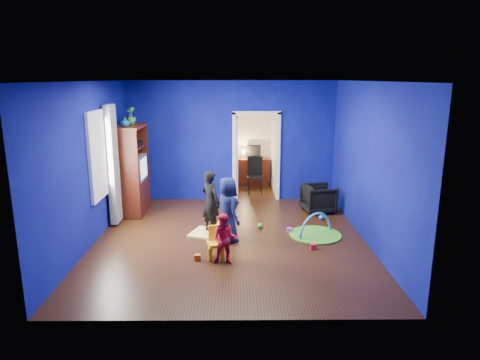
{
  "coord_description": "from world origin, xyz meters",
  "views": [
    {
      "loc": [
        0.12,
        -7.55,
        2.96
      ],
      "look_at": [
        0.18,
        0.4,
        1.05
      ],
      "focal_mm": 32.0,
      "sensor_mm": 36.0,
      "label": 1
    }
  ],
  "objects_px": {
    "crt_tv": "(133,168)",
    "toddler_red": "(225,239)",
    "child_black": "(211,202)",
    "folding_chair": "(255,176)",
    "tv_armoire": "(132,170)",
    "study_desk": "(254,171)",
    "play_mat": "(315,235)",
    "armchair": "(319,198)",
    "vase": "(125,122)",
    "child_navy": "(228,210)",
    "hopper_ball": "(226,227)",
    "kid_chair": "(216,245)"
  },
  "relations": [
    {
      "from": "armchair",
      "to": "hopper_ball",
      "type": "height_order",
      "value": "armchair"
    },
    {
      "from": "child_navy",
      "to": "folding_chair",
      "type": "distance_m",
      "value": 3.44
    },
    {
      "from": "crt_tv",
      "to": "toddler_red",
      "type": "bearing_deg",
      "value": -53.01
    },
    {
      "from": "tv_armoire",
      "to": "study_desk",
      "type": "bearing_deg",
      "value": 42.48
    },
    {
      "from": "armchair",
      "to": "study_desk",
      "type": "distance_m",
      "value": 2.92
    },
    {
      "from": "tv_armoire",
      "to": "hopper_ball",
      "type": "bearing_deg",
      "value": -35.78
    },
    {
      "from": "armchair",
      "to": "child_black",
      "type": "xyz_separation_m",
      "value": [
        -2.35,
        -1.3,
        0.31
      ]
    },
    {
      "from": "child_navy",
      "to": "crt_tv",
      "type": "relative_size",
      "value": 1.73
    },
    {
      "from": "armchair",
      "to": "child_black",
      "type": "height_order",
      "value": "child_black"
    },
    {
      "from": "kid_chair",
      "to": "study_desk",
      "type": "distance_m",
      "value": 5.2
    },
    {
      "from": "child_black",
      "to": "tv_armoire",
      "type": "distance_m",
      "value": 2.27
    },
    {
      "from": "vase",
      "to": "crt_tv",
      "type": "bearing_deg",
      "value": 82.41
    },
    {
      "from": "toddler_red",
      "to": "vase",
      "type": "xyz_separation_m",
      "value": [
        -2.13,
        2.47,
        1.64
      ]
    },
    {
      "from": "child_navy",
      "to": "play_mat",
      "type": "distance_m",
      "value": 1.8
    },
    {
      "from": "vase",
      "to": "child_black",
      "type": "bearing_deg",
      "value": -29.11
    },
    {
      "from": "crt_tv",
      "to": "folding_chair",
      "type": "relative_size",
      "value": 0.76
    },
    {
      "from": "child_black",
      "to": "hopper_ball",
      "type": "distance_m",
      "value": 0.57
    },
    {
      "from": "child_navy",
      "to": "tv_armoire",
      "type": "height_order",
      "value": "tv_armoire"
    },
    {
      "from": "child_black",
      "to": "child_navy",
      "type": "height_order",
      "value": "child_black"
    },
    {
      "from": "child_black",
      "to": "toddler_red",
      "type": "distance_m",
      "value": 1.51
    },
    {
      "from": "tv_armoire",
      "to": "child_black",
      "type": "bearing_deg",
      "value": -35.82
    },
    {
      "from": "kid_chair",
      "to": "armchair",
      "type": "bearing_deg",
      "value": 32.32
    },
    {
      "from": "armchair",
      "to": "child_navy",
      "type": "xyz_separation_m",
      "value": [
        -2.01,
        -1.76,
        0.3
      ]
    },
    {
      "from": "child_navy",
      "to": "tv_armoire",
      "type": "distance_m",
      "value": 2.81
    },
    {
      "from": "toddler_red",
      "to": "kid_chair",
      "type": "xyz_separation_m",
      "value": [
        -0.15,
        0.2,
        -0.17
      ]
    },
    {
      "from": "play_mat",
      "to": "study_desk",
      "type": "bearing_deg",
      "value": 104.27
    },
    {
      "from": "child_black",
      "to": "tv_armoire",
      "type": "height_order",
      "value": "tv_armoire"
    },
    {
      "from": "tv_armoire",
      "to": "crt_tv",
      "type": "distance_m",
      "value": 0.06
    },
    {
      "from": "toddler_red",
      "to": "play_mat",
      "type": "height_order",
      "value": "toddler_red"
    },
    {
      "from": "tv_armoire",
      "to": "crt_tv",
      "type": "xyz_separation_m",
      "value": [
        0.04,
        0.0,
        0.04
      ]
    },
    {
      "from": "toddler_red",
      "to": "vase",
      "type": "height_order",
      "value": "vase"
    },
    {
      "from": "folding_chair",
      "to": "crt_tv",
      "type": "bearing_deg",
      "value": -149.84
    },
    {
      "from": "armchair",
      "to": "play_mat",
      "type": "relative_size",
      "value": 0.69
    },
    {
      "from": "crt_tv",
      "to": "play_mat",
      "type": "height_order",
      "value": "crt_tv"
    },
    {
      "from": "child_navy",
      "to": "folding_chair",
      "type": "xyz_separation_m",
      "value": [
        0.64,
        3.37,
        -0.15
      ]
    },
    {
      "from": "child_black",
      "to": "folding_chair",
      "type": "bearing_deg",
      "value": -65.05
    },
    {
      "from": "child_black",
      "to": "hopper_ball",
      "type": "height_order",
      "value": "child_black"
    },
    {
      "from": "armchair",
      "to": "crt_tv",
      "type": "xyz_separation_m",
      "value": [
        -4.13,
        0.01,
        0.71
      ]
    },
    {
      "from": "hopper_ball",
      "to": "toddler_red",
      "type": "bearing_deg",
      "value": -89.03
    },
    {
      "from": "vase",
      "to": "crt_tv",
      "type": "height_order",
      "value": "vase"
    },
    {
      "from": "armchair",
      "to": "study_desk",
      "type": "height_order",
      "value": "study_desk"
    },
    {
      "from": "study_desk",
      "to": "kid_chair",
      "type": "bearing_deg",
      "value": -99.09
    },
    {
      "from": "play_mat",
      "to": "tv_armoire",
      "type": "bearing_deg",
      "value": 158.61
    },
    {
      "from": "toddler_red",
      "to": "tv_armoire",
      "type": "height_order",
      "value": "tv_armoire"
    },
    {
      "from": "vase",
      "to": "tv_armoire",
      "type": "relative_size",
      "value": 0.1
    },
    {
      "from": "child_black",
      "to": "folding_chair",
      "type": "relative_size",
      "value": 1.35
    },
    {
      "from": "child_black",
      "to": "kid_chair",
      "type": "bearing_deg",
      "value": 140.82
    },
    {
      "from": "vase",
      "to": "toddler_red",
      "type": "bearing_deg",
      "value": -49.28
    },
    {
      "from": "play_mat",
      "to": "armchair",
      "type": "bearing_deg",
      "value": 77.31
    },
    {
      "from": "tv_armoire",
      "to": "hopper_ball",
      "type": "relative_size",
      "value": 5.44
    }
  ]
}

